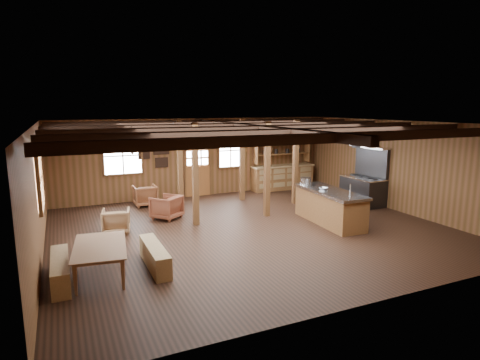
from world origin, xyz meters
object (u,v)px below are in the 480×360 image
object	(u,v)px
dining_table	(103,260)
armchair_a	(167,207)
kitchen_island	(329,206)
armchair_c	(116,221)
commercial_range	(364,186)
armchair_b	(145,196)

from	to	relation	value
dining_table	armchair_a	xyz separation A→B (m)	(2.11, 3.41, 0.04)
kitchen_island	armchair_c	distance (m)	5.76
commercial_range	dining_table	distance (m)	8.90
kitchen_island	armchair_a	bearing A→B (deg)	153.29
armchair_a	commercial_range	bearing A→B (deg)	132.82
dining_table	armchair_b	bearing A→B (deg)	-12.64
armchair_c	dining_table	bearing A→B (deg)	88.29
kitchen_island	armchair_a	world-z (taller)	kitchen_island
commercial_range	armchair_b	world-z (taller)	commercial_range
armchair_b	armchair_a	bearing A→B (deg)	98.22
armchair_b	armchair_c	xyz separation A→B (m)	(-1.25, -2.59, -0.02)
commercial_range	armchair_c	world-z (taller)	commercial_range
commercial_range	armchair_a	xyz separation A→B (m)	(-6.44, 0.96, -0.28)
commercial_range	dining_table	xyz separation A→B (m)	(-8.55, -2.46, -0.32)
dining_table	armchair_c	size ratio (longest dim) A/B	2.48
armchair_b	commercial_range	bearing A→B (deg)	157.60
armchair_a	armchair_b	world-z (taller)	armchair_a
armchair_b	dining_table	bearing A→B (deg)	70.59
kitchen_island	commercial_range	world-z (taller)	commercial_range
dining_table	armchair_c	distance (m)	2.71
armchair_a	armchair_b	size ratio (longest dim) A/B	1.01
kitchen_island	armchair_c	bearing A→B (deg)	167.59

